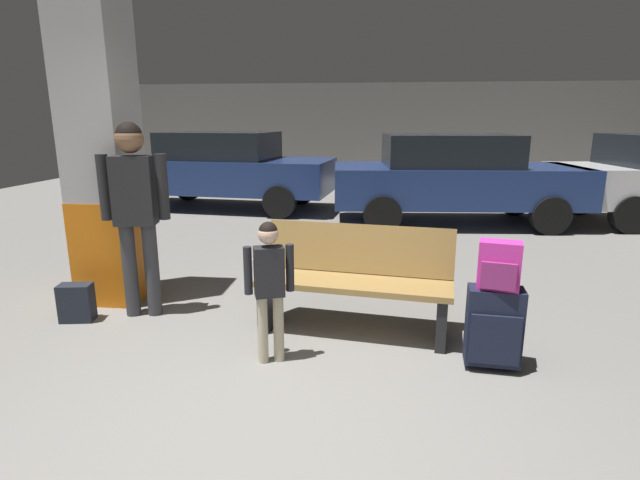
% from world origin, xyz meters
% --- Properties ---
extents(ground_plane, '(18.00, 18.00, 0.10)m').
position_xyz_m(ground_plane, '(0.00, 4.00, -0.05)').
color(ground_plane, gray).
extents(garage_back_wall, '(18.00, 0.12, 2.80)m').
position_xyz_m(garage_back_wall, '(0.00, 12.86, 1.40)').
color(garage_back_wall, slate).
rests_on(garage_back_wall, ground_plane).
extents(structural_pillar, '(0.57, 0.57, 3.20)m').
position_xyz_m(structural_pillar, '(-1.90, 2.09, 1.59)').
color(structural_pillar, orange).
rests_on(structural_pillar, ground_plane).
extents(bench, '(1.66, 0.74, 0.89)m').
position_xyz_m(bench, '(0.51, 1.57, 0.44)').
color(bench, '#9E7A42').
rests_on(bench, ground_plane).
extents(suitcase, '(0.40, 0.26, 0.60)m').
position_xyz_m(suitcase, '(1.53, 1.02, 0.32)').
color(suitcase, '#191E33').
rests_on(suitcase, ground_plane).
extents(backpack_bright, '(0.31, 0.24, 0.34)m').
position_xyz_m(backpack_bright, '(1.53, 1.02, 0.77)').
color(backpack_bright, '#D833A5').
rests_on(backpack_bright, suitcase).
extents(child, '(0.34, 0.20, 1.06)m').
position_xyz_m(child, '(-0.07, 0.94, 0.65)').
color(child, beige).
rests_on(child, ground_plane).
extents(adult, '(0.59, 0.26, 1.73)m').
position_xyz_m(adult, '(-1.43, 1.69, 1.07)').
color(adult, '#38383D').
rests_on(adult, ground_plane).
extents(backpack_dark_floor, '(0.30, 0.23, 0.34)m').
position_xyz_m(backpack_dark_floor, '(-1.95, 1.49, 0.17)').
color(backpack_dark_floor, '#1E232D').
rests_on(backpack_dark_floor, ground_plane).
extents(parked_car_far, '(4.25, 2.10, 1.51)m').
position_xyz_m(parked_car_far, '(-2.31, 7.22, 0.81)').
color(parked_car_far, navy).
rests_on(parked_car_far, ground_plane).
extents(parked_car_near, '(4.22, 2.05, 1.51)m').
position_xyz_m(parked_car_near, '(1.97, 6.20, 0.81)').
color(parked_car_near, navy).
rests_on(parked_car_near, ground_plane).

